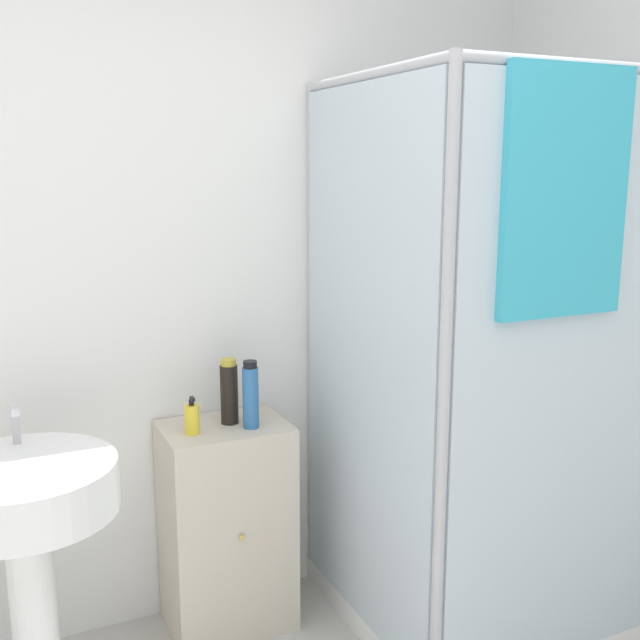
% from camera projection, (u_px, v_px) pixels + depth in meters
% --- Properties ---
extents(wall_back, '(6.40, 0.06, 2.50)m').
position_uv_depth(wall_back, '(110.00, 293.00, 2.60)').
color(wall_back, white).
rests_on(wall_back, ground_plane).
extents(shower_enclosure, '(0.94, 0.97, 1.98)m').
position_uv_depth(shower_enclosure, '(472.00, 488.00, 2.69)').
color(shower_enclosure, white).
rests_on(shower_enclosure, ground_plane).
extents(vanity_cabinet, '(0.44, 0.35, 0.78)m').
position_uv_depth(vanity_cabinet, '(227.00, 526.00, 2.74)').
color(vanity_cabinet, beige).
rests_on(vanity_cabinet, ground_plane).
extents(sink, '(0.54, 0.54, 0.97)m').
position_uv_depth(sink, '(26.00, 519.00, 2.18)').
color(sink, white).
rests_on(sink, ground_plane).
extents(soap_dispenser, '(0.05, 0.05, 0.13)m').
position_uv_depth(soap_dispenser, '(192.00, 419.00, 2.57)').
color(soap_dispenser, yellow).
rests_on(soap_dispenser, vanity_cabinet).
extents(shampoo_bottle_tall_black, '(0.06, 0.06, 0.24)m').
position_uv_depth(shampoo_bottle_tall_black, '(229.00, 392.00, 2.66)').
color(shampoo_bottle_tall_black, black).
rests_on(shampoo_bottle_tall_black, vanity_cabinet).
extents(shampoo_bottle_blue, '(0.06, 0.06, 0.24)m').
position_uv_depth(shampoo_bottle_blue, '(251.00, 395.00, 2.61)').
color(shampoo_bottle_blue, '#2D66A3').
rests_on(shampoo_bottle_blue, vanity_cabinet).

